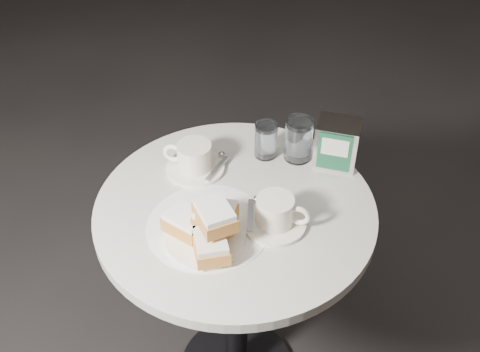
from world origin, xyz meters
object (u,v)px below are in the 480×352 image
object	(u,v)px
coffee_cup_left	(194,159)
napkin_dispenser	(337,143)
water_glass_left	(266,141)
coffee_cup_right	(275,214)
cafe_table	(236,259)
beignet_plate	(206,228)
water_glass_right	(299,140)

from	to	relation	value
coffee_cup_left	napkin_dispenser	size ratio (longest dim) A/B	1.53
water_glass_left	coffee_cup_right	bearing A→B (deg)	-49.70
coffee_cup_right	water_glass_left	size ratio (longest dim) A/B	2.01
cafe_table	coffee_cup_left	bearing A→B (deg)	164.73
napkin_dispenser	beignet_plate	bearing A→B (deg)	-123.08
coffee_cup_left	water_glass_left	size ratio (longest dim) A/B	2.08
water_glass_right	napkin_dispenser	distance (m)	0.10
coffee_cup_left	water_glass_right	distance (m)	0.28
coffee_cup_left	water_glass_left	distance (m)	0.20
water_glass_right	water_glass_left	bearing A→B (deg)	-149.74
coffee_cup_left	napkin_dispenser	bearing A→B (deg)	16.84
napkin_dispenser	coffee_cup_right	bearing A→B (deg)	-110.58
coffee_cup_left	napkin_dispenser	xyz separation A→B (m)	(0.28, 0.25, 0.03)
cafe_table	beignet_plate	size ratio (longest dim) A/B	3.18
coffee_cup_right	napkin_dispenser	size ratio (longest dim) A/B	1.48
water_glass_left	napkin_dispenser	size ratio (longest dim) A/B	0.74
coffee_cup_right	water_glass_right	size ratio (longest dim) A/B	1.66
coffee_cup_left	water_glass_right	size ratio (longest dim) A/B	1.72
coffee_cup_right	napkin_dispenser	xyz separation A→B (m)	(-0.01, 0.29, 0.03)
water_glass_left	napkin_dispenser	world-z (taller)	napkin_dispenser
cafe_table	coffee_cup_left	world-z (taller)	coffee_cup_left
water_glass_left	napkin_dispenser	distance (m)	0.19
coffee_cup_right	water_glass_left	world-z (taller)	water_glass_left
water_glass_left	water_glass_right	size ratio (longest dim) A/B	0.83
coffee_cup_right	water_glass_right	world-z (taller)	water_glass_right
water_glass_right	cafe_table	bearing A→B (deg)	-93.79
beignet_plate	napkin_dispenser	bearing A→B (deg)	78.50
beignet_plate	coffee_cup_left	xyz separation A→B (m)	(-0.19, 0.18, -0.01)
coffee_cup_left	water_glass_right	world-z (taller)	water_glass_right
cafe_table	water_glass_left	xyz separation A→B (m)	(-0.06, 0.21, 0.25)
beignet_plate	napkin_dispenser	xyz separation A→B (m)	(0.09, 0.43, 0.02)
water_glass_left	water_glass_right	distance (m)	0.09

